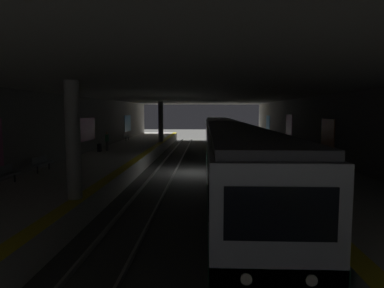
# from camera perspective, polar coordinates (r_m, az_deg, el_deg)

# --- Properties ---
(ground_plane) EXTENTS (120.00, 120.00, 0.00)m
(ground_plane) POSITION_cam_1_polar(r_m,az_deg,el_deg) (24.47, 0.60, -4.92)
(ground_plane) COLOR #42423F
(track_left) EXTENTS (60.00, 1.53, 0.16)m
(track_left) POSITION_cam_1_polar(r_m,az_deg,el_deg) (24.49, 5.77, -4.74)
(track_left) COLOR gray
(track_left) RESTS_ON ground
(track_right) EXTENTS (60.00, 1.53, 0.16)m
(track_right) POSITION_cam_1_polar(r_m,az_deg,el_deg) (24.61, -4.55, -4.68)
(track_right) COLOR gray
(track_right) RESTS_ON ground
(platform_left) EXTENTS (60.00, 5.30, 1.06)m
(platform_left) POSITION_cam_1_polar(r_m,az_deg,el_deg) (25.05, 15.77, -3.66)
(platform_left) COLOR beige
(platform_left) RESTS_ON ground
(platform_right) EXTENTS (60.00, 5.30, 1.06)m
(platform_right) POSITION_cam_1_polar(r_m,az_deg,el_deg) (25.43, -14.35, -3.49)
(platform_right) COLOR beige
(platform_right) RESTS_ON ground
(wall_left) EXTENTS (60.00, 0.56, 5.60)m
(wall_left) POSITION_cam_1_polar(r_m,az_deg,el_deg) (25.67, 22.20, 1.47)
(wall_left) COLOR slate
(wall_left) RESTS_ON ground
(wall_right) EXTENTS (60.00, 0.56, 5.60)m
(wall_right) POSITION_cam_1_polar(r_m,az_deg,el_deg) (26.19, -20.54, 1.60)
(wall_right) COLOR slate
(wall_right) RESTS_ON ground
(ceiling_slab) EXTENTS (60.00, 19.40, 0.40)m
(ceiling_slab) POSITION_cam_1_polar(r_m,az_deg,el_deg) (24.10, 0.61, 8.77)
(ceiling_slab) COLOR #ADAAA3
(ceiling_slab) RESTS_ON wall_left
(pillar_near) EXTENTS (0.56, 0.56, 4.55)m
(pillar_near) POSITION_cam_1_polar(r_m,az_deg,el_deg) (13.65, -19.48, 0.57)
(pillar_near) COLOR gray
(pillar_near) RESTS_ON platform_right
(pillar_far) EXTENTS (0.56, 0.56, 4.55)m
(pillar_far) POSITION_cam_1_polar(r_m,az_deg,el_deg) (38.23, -5.32, 3.83)
(pillar_far) COLOR gray
(pillar_far) RESTS_ON platform_right
(metro_train) EXTENTS (39.65, 2.83, 3.49)m
(metro_train) POSITION_cam_1_polar(r_m,az_deg,el_deg) (26.49, 5.51, 0.29)
(metro_train) COLOR #B7BCC6
(metro_train) RESTS_ON track_left
(bench_left_mid) EXTENTS (1.70, 0.47, 0.86)m
(bench_left_mid) POSITION_cam_1_polar(r_m,az_deg,el_deg) (29.71, 17.56, -0.26)
(bench_left_mid) COLOR #262628
(bench_left_mid) RESTS_ON platform_left
(bench_left_far) EXTENTS (1.70, 0.47, 0.86)m
(bench_left_far) POSITION_cam_1_polar(r_m,az_deg,el_deg) (38.03, 14.17, 1.04)
(bench_left_far) COLOR #262628
(bench_left_far) RESTS_ON platform_left
(bench_right_near) EXTENTS (1.70, 0.47, 0.86)m
(bench_right_near) POSITION_cam_1_polar(r_m,az_deg,el_deg) (17.77, -29.20, -4.43)
(bench_right_near) COLOR #262628
(bench_right_near) RESTS_ON platform_right
(bench_right_mid) EXTENTS (1.70, 0.47, 0.86)m
(bench_right_mid) POSITION_cam_1_polar(r_m,az_deg,el_deg) (20.85, -24.09, -2.83)
(bench_right_mid) COLOR #262628
(bench_right_mid) RESTS_ON platform_right
(bench_right_far) EXTENTS (1.70, 0.47, 0.86)m
(bench_right_far) POSITION_cam_1_polar(r_m,az_deg,el_deg) (40.10, -11.04, 1.32)
(bench_right_far) COLOR #262628
(bench_right_far) RESTS_ON platform_right
(person_waiting_near) EXTENTS (0.60, 0.22, 1.61)m
(person_waiting_near) POSITION_cam_1_polar(r_m,az_deg,el_deg) (19.86, 16.53, -1.96)
(person_waiting_near) COLOR #313131
(person_waiting_near) RESTS_ON platform_left
(person_walking_mid) EXTENTS (0.60, 0.22, 1.64)m
(person_walking_mid) POSITION_cam_1_polar(r_m,az_deg,el_deg) (29.96, -14.21, 0.58)
(person_walking_mid) COLOR #454545
(person_walking_mid) RESTS_ON platform_right
(suitcase_rolling) EXTENTS (0.39, 0.26, 0.98)m
(suitcase_rolling) POSITION_cam_1_polar(r_m,az_deg,el_deg) (29.52, -15.41, -0.60)
(suitcase_rolling) COLOR black
(suitcase_rolling) RESTS_ON platform_right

